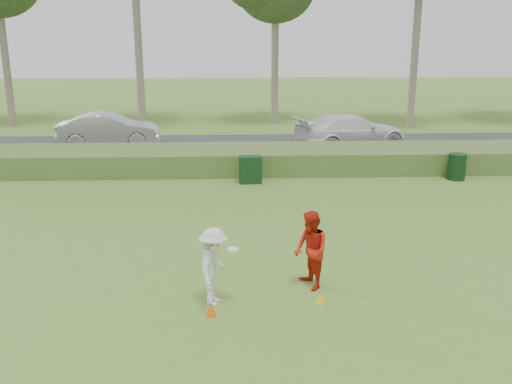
{
  "coord_description": "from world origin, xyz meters",
  "views": [
    {
      "loc": [
        -0.62,
        -11.08,
        5.59
      ],
      "look_at": [
        0.0,
        4.0,
        1.3
      ],
      "focal_mm": 40.0,
      "sensor_mm": 36.0,
      "label": 1
    }
  ],
  "objects_px": {
    "cone_yellow": "(321,298)",
    "utility_cabinet": "(251,170)",
    "cone_orange": "(211,310)",
    "player_white": "(214,266)",
    "player_red": "(311,250)",
    "trash_bin": "(457,167)",
    "car_right": "(350,131)",
    "car_mid": "(109,130)"
  },
  "relations": [
    {
      "from": "player_white",
      "to": "utility_cabinet",
      "type": "height_order",
      "value": "player_white"
    },
    {
      "from": "car_right",
      "to": "cone_orange",
      "type": "bearing_deg",
      "value": 139.78
    },
    {
      "from": "player_red",
      "to": "cone_yellow",
      "type": "bearing_deg",
      "value": -9.31
    },
    {
      "from": "utility_cabinet",
      "to": "car_mid",
      "type": "relative_size",
      "value": 0.21
    },
    {
      "from": "player_white",
      "to": "cone_yellow",
      "type": "xyz_separation_m",
      "value": [
        2.26,
        -0.1,
        -0.73
      ]
    },
    {
      "from": "player_white",
      "to": "cone_orange",
      "type": "distance_m",
      "value": 0.91
    },
    {
      "from": "cone_yellow",
      "to": "car_right",
      "type": "xyz_separation_m",
      "value": [
        3.88,
        16.25,
        0.77
      ]
    },
    {
      "from": "player_red",
      "to": "trash_bin",
      "type": "xyz_separation_m",
      "value": [
        6.96,
        9.4,
        -0.38
      ]
    },
    {
      "from": "player_white",
      "to": "car_right",
      "type": "relative_size",
      "value": 0.3
    },
    {
      "from": "player_red",
      "to": "trash_bin",
      "type": "relative_size",
      "value": 1.75
    },
    {
      "from": "player_red",
      "to": "car_right",
      "type": "distance_m",
      "value": 15.97
    },
    {
      "from": "cone_yellow",
      "to": "car_mid",
      "type": "bearing_deg",
      "value": 114.77
    },
    {
      "from": "cone_orange",
      "to": "car_mid",
      "type": "bearing_deg",
      "value": 107.68
    },
    {
      "from": "player_red",
      "to": "utility_cabinet",
      "type": "xyz_separation_m",
      "value": [
        -1.04,
        9.22,
        -0.37
      ]
    },
    {
      "from": "player_white",
      "to": "utility_cabinet",
      "type": "relative_size",
      "value": 1.63
    },
    {
      "from": "cone_yellow",
      "to": "trash_bin",
      "type": "distance_m",
      "value": 12.28
    },
    {
      "from": "trash_bin",
      "to": "cone_orange",
      "type": "bearing_deg",
      "value": -130.66
    },
    {
      "from": "cone_orange",
      "to": "player_white",
      "type": "bearing_deg",
      "value": 84.25
    },
    {
      "from": "player_red",
      "to": "cone_orange",
      "type": "bearing_deg",
      "value": -78.34
    },
    {
      "from": "utility_cabinet",
      "to": "car_right",
      "type": "bearing_deg",
      "value": 46.18
    },
    {
      "from": "trash_bin",
      "to": "car_mid",
      "type": "distance_m",
      "value": 16.39
    },
    {
      "from": "player_white",
      "to": "cone_orange",
      "type": "bearing_deg",
      "value": -172.36
    },
    {
      "from": "player_white",
      "to": "trash_bin",
      "type": "relative_size",
      "value": 1.65
    },
    {
      "from": "cone_yellow",
      "to": "utility_cabinet",
      "type": "bearing_deg",
      "value": 96.66
    },
    {
      "from": "cone_orange",
      "to": "car_mid",
      "type": "distance_m",
      "value": 18.59
    },
    {
      "from": "car_mid",
      "to": "car_right",
      "type": "height_order",
      "value": "car_right"
    },
    {
      "from": "cone_orange",
      "to": "trash_bin",
      "type": "height_order",
      "value": "trash_bin"
    },
    {
      "from": "player_white",
      "to": "car_mid",
      "type": "height_order",
      "value": "car_mid"
    },
    {
      "from": "cone_orange",
      "to": "utility_cabinet",
      "type": "xyz_separation_m",
      "value": [
        1.14,
        10.48,
        0.39
      ]
    },
    {
      "from": "trash_bin",
      "to": "car_right",
      "type": "distance_m",
      "value": 6.75
    },
    {
      "from": "player_red",
      "to": "car_mid",
      "type": "height_order",
      "value": "player_red"
    },
    {
      "from": "car_mid",
      "to": "car_right",
      "type": "xyz_separation_m",
      "value": [
        11.84,
        -0.99,
        0.01
      ]
    },
    {
      "from": "cone_yellow",
      "to": "car_right",
      "type": "distance_m",
      "value": 16.73
    },
    {
      "from": "trash_bin",
      "to": "cone_yellow",
      "type": "bearing_deg",
      "value": -123.84
    },
    {
      "from": "player_red",
      "to": "car_right",
      "type": "height_order",
      "value": "player_red"
    },
    {
      "from": "player_red",
      "to": "cone_orange",
      "type": "xyz_separation_m",
      "value": [
        -2.19,
        -1.26,
        -0.76
      ]
    },
    {
      "from": "player_red",
      "to": "cone_yellow",
      "type": "xyz_separation_m",
      "value": [
        0.13,
        -0.8,
        -0.77
      ]
    },
    {
      "from": "cone_yellow",
      "to": "player_white",
      "type": "bearing_deg",
      "value": 177.46
    },
    {
      "from": "utility_cabinet",
      "to": "trash_bin",
      "type": "xyz_separation_m",
      "value": [
        8.01,
        0.18,
        -0.01
      ]
    },
    {
      "from": "player_white",
      "to": "utility_cabinet",
      "type": "xyz_separation_m",
      "value": [
        1.09,
        9.92,
        -0.32
      ]
    },
    {
      "from": "player_white",
      "to": "car_mid",
      "type": "distance_m",
      "value": 18.07
    },
    {
      "from": "cone_orange",
      "to": "utility_cabinet",
      "type": "height_order",
      "value": "utility_cabinet"
    }
  ]
}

